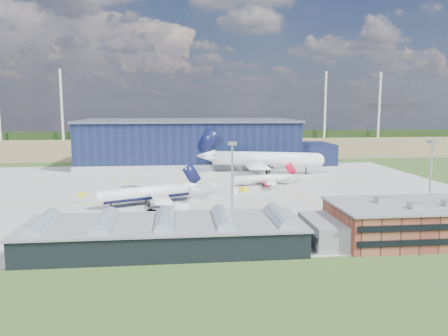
% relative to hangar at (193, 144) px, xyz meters
% --- Properties ---
extents(ground, '(600.00, 600.00, 0.00)m').
position_rel_hangar_xyz_m(ground, '(-2.81, -94.80, -11.62)').
color(ground, '#355620').
rests_on(ground, ground).
extents(apron, '(220.00, 160.00, 0.08)m').
position_rel_hangar_xyz_m(apron, '(-2.81, -84.80, -11.59)').
color(apron, '#A4A39E').
rests_on(apron, ground).
extents(farmland, '(600.00, 220.00, 0.01)m').
position_rel_hangar_xyz_m(farmland, '(-2.81, 125.20, -11.62)').
color(farmland, olive).
rests_on(farmland, ground).
extents(treeline, '(600.00, 8.00, 8.00)m').
position_rel_hangar_xyz_m(treeline, '(-2.81, 205.20, -7.62)').
color(treeline, black).
rests_on(treeline, ground).
extents(hangar, '(145.00, 62.00, 26.10)m').
position_rel_hangar_xyz_m(hangar, '(0.00, 0.00, 0.00)').
color(hangar, '#101A35').
rests_on(hangar, ground).
extents(ops_building, '(46.00, 23.00, 10.90)m').
position_rel_hangar_xyz_m(ops_building, '(52.20, -154.81, -6.82)').
color(ops_building, brown).
rests_on(ops_building, ground).
extents(glass_concourse, '(78.00, 23.00, 8.60)m').
position_rel_hangar_xyz_m(glass_concourse, '(-9.26, -154.80, -7.93)').
color(glass_concourse, black).
rests_on(glass_concourse, ground).
extents(light_mast_center, '(2.60, 2.60, 23.00)m').
position_rel_hangar_xyz_m(light_mast_center, '(7.19, -124.80, 3.82)').
color(light_mast_center, silver).
rests_on(light_mast_center, ground).
extents(light_mast_east, '(2.60, 2.60, 23.00)m').
position_rel_hangar_xyz_m(light_mast_east, '(72.19, -124.80, 3.82)').
color(light_mast_east, silver).
rests_on(light_mast_east, ground).
extents(airliner_navy, '(52.40, 51.97, 13.00)m').
position_rel_hangar_xyz_m(airliner_navy, '(-20.32, -106.80, -5.12)').
color(airliner_navy, white).
rests_on(airliner_navy, ground).
extents(airliner_red, '(32.79, 32.25, 9.52)m').
position_rel_hangar_xyz_m(airliner_red, '(26.76, -75.13, -6.86)').
color(airliner_red, white).
rests_on(airliner_red, ground).
extents(airliner_widebody, '(84.09, 83.13, 22.00)m').
position_rel_hangar_xyz_m(airliner_widebody, '(34.40, -39.80, -0.61)').
color(airliner_widebody, white).
rests_on(airliner_widebody, ground).
extents(gse_tug_a, '(3.67, 4.39, 1.57)m').
position_rel_hangar_xyz_m(gse_tug_a, '(16.85, -86.93, -10.83)').
color(gse_tug_a, yellow).
rests_on(gse_tug_a, ground).
extents(gse_tug_b, '(2.97, 3.48, 1.28)m').
position_rel_hangar_xyz_m(gse_tug_b, '(-45.58, -89.97, -10.98)').
color(gse_tug_b, yellow).
rests_on(gse_tug_b, ground).
extents(gse_van_a, '(5.50, 3.51, 2.22)m').
position_rel_hangar_xyz_m(gse_van_a, '(-8.85, -115.95, -10.51)').
color(gse_van_a, white).
rests_on(gse_van_a, ground).
extents(gse_cart_a, '(2.03, 2.84, 1.16)m').
position_rel_hangar_xyz_m(gse_cart_a, '(-9.91, -81.72, -11.04)').
color(gse_cart_a, white).
rests_on(gse_cart_a, ground).
extents(gse_van_b, '(4.73, 5.34, 2.27)m').
position_rel_hangar_xyz_m(gse_van_b, '(11.52, -90.17, -10.48)').
color(gse_van_b, white).
rests_on(gse_van_b, ground).
extents(gse_tug_c, '(2.44, 3.55, 1.46)m').
position_rel_hangar_xyz_m(gse_tug_c, '(28.19, -41.11, -10.89)').
color(gse_tug_c, yellow).
rests_on(gse_tug_c, ground).
extents(gse_cart_b, '(3.13, 2.55, 1.18)m').
position_rel_hangar_xyz_m(gse_cart_b, '(5.67, -73.48, -11.03)').
color(gse_cart_b, white).
rests_on(gse_cart_b, ground).
extents(gse_van_c, '(6.00, 3.87, 2.66)m').
position_rel_hangar_xyz_m(gse_van_c, '(48.58, -140.80, -10.29)').
color(gse_van_c, white).
rests_on(gse_van_c, ground).
extents(airstair, '(2.45, 5.21, 3.24)m').
position_rel_hangar_xyz_m(airstair, '(-9.34, -140.80, -10.00)').
color(airstair, white).
rests_on(airstair, ground).
extents(car_a, '(3.67, 1.94, 1.19)m').
position_rel_hangar_xyz_m(car_a, '(14.25, -142.80, -11.02)').
color(car_a, '#99999E').
rests_on(car_a, ground).
extents(car_b, '(3.36, 1.89, 1.05)m').
position_rel_hangar_xyz_m(car_b, '(-17.97, -118.28, -11.09)').
color(car_b, '#99999E').
rests_on(car_b, ground).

